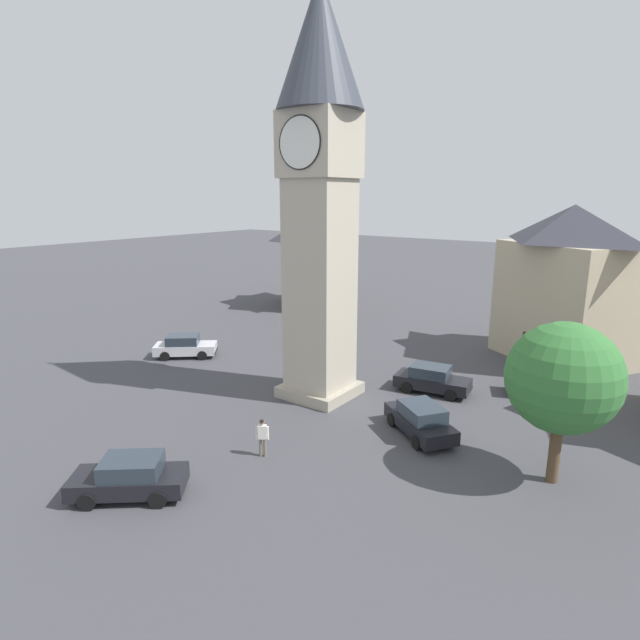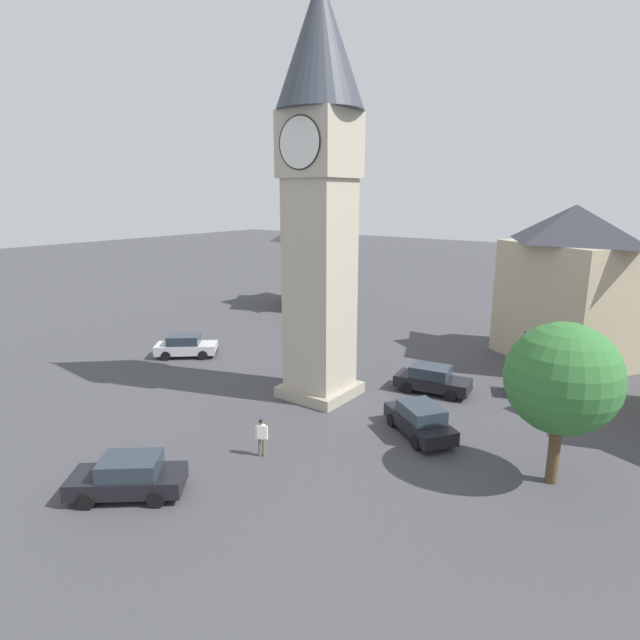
% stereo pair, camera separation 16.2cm
% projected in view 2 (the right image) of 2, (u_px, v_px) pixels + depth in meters
% --- Properties ---
extents(ground_plane, '(200.00, 200.00, 0.00)m').
position_uv_depth(ground_plane, '(320.00, 394.00, 28.85)').
color(ground_plane, '#424247').
extents(clock_tower, '(4.39, 4.39, 21.16)m').
position_uv_depth(clock_tower, '(320.00, 164.00, 25.92)').
color(clock_tower, '#A59C89').
rests_on(clock_tower, ground).
extents(car_blue_kerb, '(4.34, 2.29, 1.53)m').
position_uv_depth(car_blue_kerb, '(432.00, 379.00, 29.01)').
color(car_blue_kerb, black).
rests_on(car_blue_kerb, ground).
extents(car_silver_kerb, '(4.46, 3.14, 1.53)m').
position_uv_depth(car_silver_kerb, '(547.00, 384.00, 28.35)').
color(car_silver_kerb, black).
rests_on(car_silver_kerb, ground).
extents(car_red_corner, '(3.04, 4.46, 1.53)m').
position_uv_depth(car_red_corner, '(316.00, 333.00, 38.76)').
color(car_red_corner, silver).
rests_on(car_red_corner, ground).
extents(car_white_side, '(4.33, 3.78, 1.53)m').
position_uv_depth(car_white_side, '(420.00, 420.00, 23.81)').
color(car_white_side, black).
rests_on(car_white_side, ground).
extents(car_black_far, '(4.27, 3.91, 1.53)m').
position_uv_depth(car_black_far, '(128.00, 477.00, 19.01)').
color(car_black_far, black).
rests_on(car_black_far, ground).
extents(car_green_alley, '(4.25, 3.94, 1.53)m').
position_uv_depth(car_green_alley, '(186.00, 346.00, 35.43)').
color(car_green_alley, silver).
rests_on(car_green_alley, ground).
extents(pedestrian, '(0.48, 0.38, 1.69)m').
position_uv_depth(pedestrian, '(261.00, 434.00, 21.85)').
color(pedestrian, '#706656').
rests_on(pedestrian, ground).
extents(tree, '(4.20, 4.20, 6.36)m').
position_uv_depth(tree, '(562.00, 379.00, 19.10)').
color(tree, brown).
rests_on(tree, ground).
extents(building_shop_left, '(9.60, 9.81, 9.11)m').
position_uv_depth(building_shop_left, '(315.00, 259.00, 51.03)').
color(building_shop_left, slate).
rests_on(building_shop_left, ground).
extents(building_terrace_right, '(9.98, 9.19, 10.25)m').
position_uv_depth(building_terrace_right, '(568.00, 284.00, 33.62)').
color(building_terrace_right, tan).
rests_on(building_terrace_right, ground).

